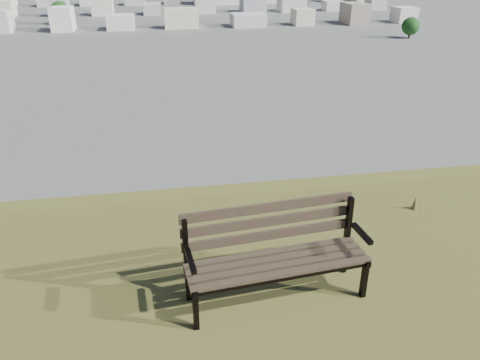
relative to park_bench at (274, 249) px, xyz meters
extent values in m
cube|color=#3E3223|center=(0.03, -0.27, -0.09)|extent=(1.69, 0.24, 0.03)
cube|color=#3E3223|center=(0.01, -0.15, -0.09)|extent=(1.69, 0.24, 0.03)
cube|color=#3E3223|center=(0.00, -0.04, -0.09)|extent=(1.69, 0.24, 0.03)
cube|color=#3E3223|center=(-0.01, 0.07, -0.09)|extent=(1.69, 0.24, 0.03)
cube|color=#3E3223|center=(-0.01, 0.15, 0.06)|extent=(1.69, 0.19, 0.09)
cube|color=#3E3223|center=(-0.02, 0.17, 0.20)|extent=(1.69, 0.19, 0.09)
cube|color=#3E3223|center=(-0.02, 0.19, 0.34)|extent=(1.69, 0.19, 0.09)
cube|color=black|center=(-0.78, -0.36, -0.29)|extent=(0.05, 0.06, 0.41)
cube|color=black|center=(-0.82, 0.04, -0.07)|extent=(0.05, 0.06, 0.87)
cube|color=black|center=(-0.80, -0.17, -0.11)|extent=(0.09, 0.47, 0.05)
cube|color=black|center=(-0.79, -0.22, 0.12)|extent=(0.08, 0.34, 0.04)
cube|color=black|center=(0.83, -0.21, -0.29)|extent=(0.05, 0.06, 0.41)
cube|color=black|center=(0.79, 0.19, -0.07)|extent=(0.05, 0.06, 0.87)
cube|color=black|center=(0.82, -0.02, -0.11)|extent=(0.09, 0.47, 0.05)
cube|color=black|center=(0.82, -0.07, 0.12)|extent=(0.08, 0.34, 0.04)
cube|color=black|center=(0.03, -0.28, -0.13)|extent=(1.69, 0.20, 0.04)
cube|color=black|center=(-0.01, 0.08, -0.13)|extent=(1.69, 0.20, 0.04)
cone|color=brown|center=(2.18, 1.28, -0.41)|extent=(0.08, 0.08, 0.18)
cube|color=#B9A89E|center=(-36.22, 198.08, -22.00)|extent=(11.00, 11.00, 7.00)
cube|color=#B5A190|center=(-12.22, 198.08, -22.00)|extent=(11.00, 11.00, 7.00)
cube|color=#A8A8AC|center=(11.78, 198.08, -22.00)|extent=(11.00, 11.00, 7.00)
cube|color=beige|center=(35.78, 198.08, -22.00)|extent=(11.00, 11.00, 7.00)
cube|color=gray|center=(59.78, 198.08, -22.00)|extent=(11.00, 11.00, 7.00)
cube|color=silver|center=(83.78, 198.08, -22.00)|extent=(11.00, 11.00, 7.00)
cube|color=beige|center=(107.78, 198.08, -22.00)|extent=(11.00, 11.00, 7.00)
cube|color=#B5A190|center=(-72.22, 248.08, -22.00)|extent=(11.00, 11.00, 7.00)
cube|color=#A8A8AC|center=(-48.22, 248.08, -22.00)|extent=(11.00, 11.00, 7.00)
cube|color=beige|center=(-24.22, 248.08, -22.00)|extent=(11.00, 11.00, 7.00)
cube|color=gray|center=(-0.22, 248.08, -22.00)|extent=(11.00, 11.00, 7.00)
cube|color=silver|center=(23.78, 248.08, -22.00)|extent=(11.00, 11.00, 7.00)
cube|color=beige|center=(47.78, 248.08, -22.00)|extent=(11.00, 11.00, 7.00)
cube|color=silver|center=(71.78, 248.08, -22.00)|extent=(11.00, 11.00, 7.00)
cube|color=#B9A89E|center=(95.78, 248.08, -22.00)|extent=(11.00, 11.00, 7.00)
cube|color=#B5A190|center=(119.78, 248.08, -22.00)|extent=(11.00, 11.00, 7.00)
cube|color=gray|center=(-84.22, 298.08, -22.00)|extent=(11.00, 11.00, 7.00)
cube|color=silver|center=(-60.22, 298.08, -22.00)|extent=(11.00, 11.00, 7.00)
cylinder|color=#35231A|center=(89.78, 158.08, -24.45)|extent=(0.80, 0.80, 2.10)
sphere|color=black|center=(89.78, 158.08, -21.30)|extent=(6.30, 6.30, 6.30)
cylinder|color=#35231A|center=(-40.22, 218.08, -24.15)|extent=(0.80, 0.80, 2.70)
sphere|color=black|center=(-40.22, 218.08, -20.10)|extent=(8.10, 8.10, 8.10)
cylinder|color=#35231A|center=(129.78, 278.08, -24.52)|extent=(0.80, 0.80, 1.95)
cylinder|color=#35231A|center=(39.78, 298.08, -24.45)|extent=(0.80, 0.80, 2.10)
camera|label=1|loc=(-0.95, -3.51, 2.48)|focal=35.00mm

